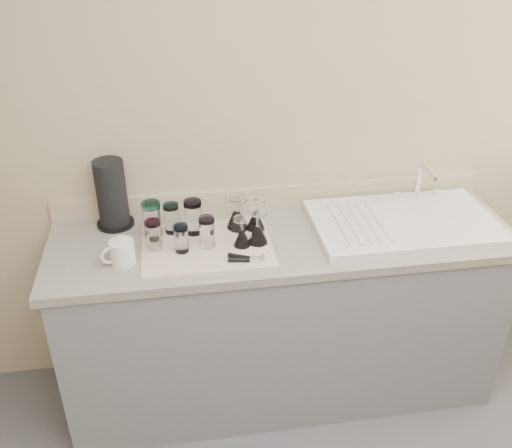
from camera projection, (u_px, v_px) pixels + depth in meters
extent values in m
cube|color=tan|center=(273.00, 136.00, 2.60)|extent=(3.50, 0.04, 2.50)
cube|color=slate|center=(282.00, 319.00, 2.75)|extent=(2.00, 0.60, 0.86)
cube|color=gray|center=(284.00, 239.00, 2.53)|extent=(2.06, 0.62, 0.04)
cube|color=white|center=(403.00, 222.00, 2.58)|extent=(0.82, 0.50, 0.03)
cylinder|color=silver|center=(418.00, 180.00, 2.72)|extent=(0.02, 0.02, 0.18)
cylinder|color=silver|center=(428.00, 172.00, 2.61)|extent=(0.02, 0.16, 0.02)
cylinder|color=silver|center=(397.00, 195.00, 2.74)|extent=(0.03, 0.03, 0.04)
cylinder|color=silver|center=(436.00, 192.00, 2.76)|extent=(0.03, 0.03, 0.04)
cube|color=white|center=(207.00, 245.00, 2.44)|extent=(0.55, 0.42, 0.01)
cylinder|color=white|center=(152.00, 221.00, 2.47)|extent=(0.08, 0.08, 0.14)
cylinder|color=#208667|center=(151.00, 205.00, 2.43)|extent=(0.08, 0.08, 0.02)
cylinder|color=white|center=(172.00, 220.00, 2.50)|extent=(0.06, 0.06, 0.12)
cylinder|color=#2DB8B6|center=(171.00, 206.00, 2.46)|extent=(0.07, 0.07, 0.02)
cylinder|color=white|center=(193.00, 219.00, 2.49)|extent=(0.07, 0.07, 0.14)
cylinder|color=#573396|center=(192.00, 203.00, 2.45)|extent=(0.08, 0.08, 0.02)
cylinder|color=white|center=(154.00, 237.00, 2.38)|extent=(0.06, 0.06, 0.12)
cylinder|color=#D4267E|center=(153.00, 223.00, 2.35)|extent=(0.07, 0.07, 0.02)
cylinder|color=white|center=(181.00, 240.00, 2.37)|extent=(0.06, 0.06, 0.11)
cylinder|color=blue|center=(180.00, 227.00, 2.34)|extent=(0.06, 0.06, 0.02)
cylinder|color=white|center=(207.00, 234.00, 2.40)|extent=(0.06, 0.06, 0.12)
cylinder|color=#C798EB|center=(206.00, 220.00, 2.37)|extent=(0.07, 0.07, 0.02)
cone|color=white|center=(236.00, 219.00, 2.55)|extent=(0.08, 0.08, 0.08)
cylinder|color=white|center=(236.00, 205.00, 2.51)|extent=(0.01, 0.01, 0.06)
cylinder|color=white|center=(235.00, 198.00, 2.49)|extent=(0.08, 0.08, 0.01)
cone|color=white|center=(256.00, 221.00, 2.53)|extent=(0.08, 0.08, 0.08)
cylinder|color=white|center=(256.00, 207.00, 2.50)|extent=(0.01, 0.01, 0.06)
cylinder|color=white|center=(256.00, 199.00, 2.48)|extent=(0.08, 0.08, 0.01)
cone|color=white|center=(242.00, 238.00, 2.42)|extent=(0.07, 0.07, 0.07)
cylinder|color=white|center=(242.00, 225.00, 2.38)|extent=(0.01, 0.01, 0.06)
cylinder|color=white|center=(242.00, 219.00, 2.37)|extent=(0.07, 0.07, 0.01)
cone|color=white|center=(258.00, 234.00, 2.43)|extent=(0.09, 0.09, 0.08)
cylinder|color=white|center=(258.00, 219.00, 2.40)|extent=(0.01, 0.01, 0.06)
cylinder|color=white|center=(258.00, 212.00, 2.38)|extent=(0.09, 0.09, 0.01)
cone|color=white|center=(238.00, 221.00, 2.53)|extent=(0.09, 0.09, 0.08)
cylinder|color=white|center=(238.00, 206.00, 2.50)|extent=(0.01, 0.01, 0.06)
cylinder|color=white|center=(238.00, 199.00, 2.48)|extent=(0.09, 0.09, 0.01)
cube|color=silver|center=(257.00, 260.00, 2.32)|extent=(0.06, 0.05, 0.02)
cylinder|color=black|center=(242.00, 260.00, 2.32)|extent=(0.12, 0.04, 0.02)
cylinder|color=black|center=(242.00, 257.00, 2.34)|extent=(0.11, 0.07, 0.02)
cylinder|color=white|center=(123.00, 252.00, 2.30)|extent=(0.13, 0.13, 0.10)
torus|color=white|center=(110.00, 256.00, 2.28)|extent=(0.08, 0.04, 0.08)
cylinder|color=black|center=(116.00, 223.00, 2.60)|extent=(0.17, 0.17, 0.01)
cylinder|color=black|center=(112.00, 193.00, 2.52)|extent=(0.13, 0.13, 0.30)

